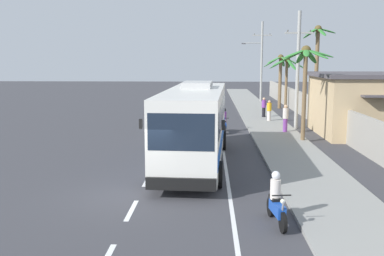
{
  "coord_description": "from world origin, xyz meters",
  "views": [
    {
      "loc": [
        2.55,
        -15.33,
        4.93
      ],
      "look_at": [
        1.72,
        5.15,
        1.7
      ],
      "focal_mm": 41.42,
      "sensor_mm": 36.0,
      "label": 1
    }
  ],
  "objects": [
    {
      "name": "coach_bus_foreground",
      "position": [
        1.85,
        5.17,
        1.97
      ],
      "size": [
        3.4,
        11.28,
        3.79
      ],
      "color": "silver",
      "rests_on": "ground"
    },
    {
      "name": "lane_markings",
      "position": [
        2.03,
        14.34,
        0.0
      ],
      "size": [
        3.44,
        71.0,
        0.01
      ],
      "color": "white",
      "rests_on": "ground"
    },
    {
      "name": "palm_second",
      "position": [
        8.08,
        10.77,
        4.39
      ],
      "size": [
        3.1,
        3.05,
        5.67
      ],
      "color": "brown",
      "rests_on": "ground"
    },
    {
      "name": "motorcycle_beside_bus",
      "position": [
        3.52,
        14.12,
        0.67
      ],
      "size": [
        0.56,
        1.96,
        1.64
      ],
      "color": "black",
      "rests_on": "ground"
    },
    {
      "name": "palm_nearest",
      "position": [
        9.47,
        28.84,
        3.74
      ],
      "size": [
        3.57,
        3.72,
        5.32
      ],
      "color": "brown",
      "rests_on": "ground"
    },
    {
      "name": "palm_third",
      "position": [
        10.89,
        20.06,
        5.07
      ],
      "size": [
        2.7,
        2.65,
        7.47
      ],
      "color": "brown",
      "rests_on": "ground"
    },
    {
      "name": "ground_plane",
      "position": [
        0.0,
        0.0,
        0.0
      ],
      "size": [
        160.0,
        160.0,
        0.0
      ],
      "primitive_type": "plane",
      "color": "#3A3A3F"
    },
    {
      "name": "motorcycle_trailing",
      "position": [
        4.56,
        -2.47,
        0.65
      ],
      "size": [
        0.56,
        1.96,
        1.59
      ],
      "color": "black",
      "rests_on": "ground"
    },
    {
      "name": "boundary_wall",
      "position": [
        10.6,
        14.0,
        1.0
      ],
      "size": [
        0.24,
        60.0,
        1.99
      ],
      "primitive_type": "cube",
      "color": "#9E998E",
      "rests_on": "ground"
    },
    {
      "name": "utility_pole_mid",
      "position": [
        8.65,
        16.03,
        4.23
      ],
      "size": [
        1.93,
        0.24,
        8.15
      ],
      "color": "#9E9E99",
      "rests_on": "ground"
    },
    {
      "name": "pedestrian_midwalk",
      "position": [
        7.15,
        18.97,
        0.96
      ],
      "size": [
        0.36,
        0.36,
        1.58
      ],
      "rotation": [
        0.0,
        0.0,
        2.3
      ],
      "color": "beige",
      "rests_on": "sidewalk_kerb"
    },
    {
      "name": "sidewalk_kerb",
      "position": [
        6.8,
        10.0,
        0.07
      ],
      "size": [
        3.2,
        90.0,
        0.14
      ],
      "primitive_type": "cube",
      "color": "gray",
      "rests_on": "ground"
    },
    {
      "name": "pedestrian_far_walk",
      "position": [
        7.53,
        13.75,
        1.08
      ],
      "size": [
        0.36,
        0.36,
        1.79
      ],
      "rotation": [
        0.0,
        0.0,
        2.3
      ],
      "color": "#75388E",
      "rests_on": "sidewalk_kerb"
    },
    {
      "name": "pedestrian_near_kerb",
      "position": [
        7.0,
        21.18,
        0.97
      ],
      "size": [
        0.36,
        0.36,
        1.6
      ],
      "rotation": [
        0.0,
        0.0,
        0.62
      ],
      "color": "black",
      "rests_on": "sidewalk_kerb"
    },
    {
      "name": "palm_fourth",
      "position": [
        9.36,
        24.69,
        3.89
      ],
      "size": [
        3.26,
        3.37,
        5.14
      ],
      "color": "brown",
      "rests_on": "ground"
    },
    {
      "name": "utility_pole_far",
      "position": [
        8.23,
        35.08,
        4.77
      ],
      "size": [
        3.33,
        0.24,
        8.97
      ],
      "color": "#9E9E99",
      "rests_on": "ground"
    }
  ]
}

